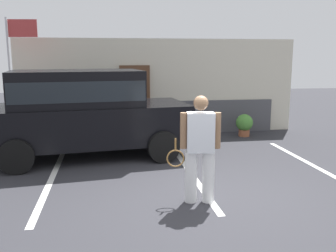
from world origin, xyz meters
TOP-DOWN VIEW (x-y plane):
  - ground_plane at (0.00, 0.00)m, footprint 40.00×40.00m
  - parking_stripe_0 at (-2.73, 1.50)m, footprint 0.12×4.40m
  - parking_stripe_1 at (0.05, 1.50)m, footprint 0.12×4.40m
  - parking_stripe_2 at (2.83, 1.50)m, footprint 0.12×4.40m
  - house_frontage at (-0.01, 5.66)m, footprint 8.47×0.40m
  - parked_suv at (-2.15, 3.10)m, footprint 4.79×2.59m
  - tennis_player_man at (-0.15, -0.06)m, footprint 0.90×0.33m
  - potted_plant_by_porch at (2.42, 4.75)m, footprint 0.51×0.51m
  - flag_pole at (-3.95, 4.73)m, footprint 0.80×0.12m

SIDE VIEW (x-z plane):
  - ground_plane at x=0.00m, z-range 0.00..0.00m
  - parking_stripe_0 at x=-2.73m, z-range 0.00..0.01m
  - parking_stripe_1 at x=0.05m, z-range 0.00..0.01m
  - parking_stripe_2 at x=2.83m, z-range 0.00..0.01m
  - potted_plant_by_porch at x=2.42m, z-range 0.04..0.70m
  - tennis_player_man at x=-0.15m, z-range 0.03..1.79m
  - parked_suv at x=-2.15m, z-range 0.12..2.17m
  - house_frontage at x=-0.01m, z-range -0.09..2.80m
  - flag_pole at x=-3.95m, z-range 0.63..3.98m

